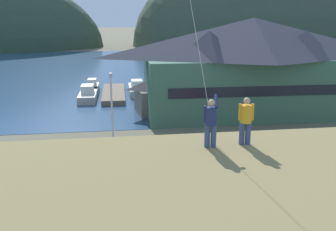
# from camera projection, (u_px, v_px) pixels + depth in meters

# --- Properties ---
(ground_plane) EXTENTS (600.00, 600.00, 0.00)m
(ground_plane) POSITION_uv_depth(u_px,v_px,m) (183.00, 222.00, 21.64)
(ground_plane) COLOR #66604C
(parking_lot_pad) EXTENTS (40.00, 20.00, 0.10)m
(parking_lot_pad) POSITION_uv_depth(u_px,v_px,m) (171.00, 183.00, 26.39)
(parking_lot_pad) COLOR gray
(parking_lot_pad) RESTS_ON ground
(bay_water) EXTENTS (360.00, 84.00, 0.03)m
(bay_water) POSITION_uv_depth(u_px,v_px,m) (134.00, 70.00, 78.87)
(bay_water) COLOR navy
(bay_water) RESTS_ON ground
(far_hill_center_saddle) EXTENTS (118.21, 69.16, 76.55)m
(far_hill_center_saddle) POSITION_uv_depth(u_px,v_px,m) (285.00, 44.00, 142.74)
(far_hill_center_saddle) COLOR #3D4C38
(far_hill_center_saddle) RESTS_ON ground
(far_hill_far_shoulder) EXTENTS (96.40, 61.27, 54.29)m
(far_hill_far_shoulder) POSITION_uv_depth(u_px,v_px,m) (319.00, 45.00, 140.94)
(far_hill_far_shoulder) COLOR #2D3D33
(far_hill_far_shoulder) RESTS_ON ground
(harbor_lodge) EXTENTS (26.40, 11.23, 11.34)m
(harbor_lodge) POSITION_uv_depth(u_px,v_px,m) (252.00, 64.00, 43.19)
(harbor_lodge) COLOR #38604C
(harbor_lodge) RESTS_ON ground
(storage_shed_waterside) EXTENTS (6.65, 6.04, 4.73)m
(storage_shed_waterside) POSITION_uv_depth(u_px,v_px,m) (160.00, 93.00, 44.65)
(storage_shed_waterside) COLOR #756B5B
(storage_shed_waterside) RESTS_ON ground
(wharf_dock) EXTENTS (3.20, 12.31, 0.70)m
(wharf_dock) POSITION_uv_depth(u_px,v_px,m) (114.00, 94.00, 54.21)
(wharf_dock) COLOR #70604C
(wharf_dock) RESTS_ON ground
(moored_boat_wharfside) EXTENTS (2.48, 7.54, 2.16)m
(moored_boat_wharfside) POSITION_uv_depth(u_px,v_px,m) (88.00, 94.00, 51.99)
(moored_boat_wharfside) COLOR #A8A399
(moored_boat_wharfside) RESTS_ON ground
(moored_boat_outer_mooring) EXTENTS (2.38, 7.24, 2.16)m
(moored_boat_outer_mooring) POSITION_uv_depth(u_px,v_px,m) (137.00, 89.00, 55.73)
(moored_boat_outer_mooring) COLOR #A8A399
(moored_boat_outer_mooring) RESTS_ON ground
(moored_boat_inner_slip) EXTENTS (1.81, 5.65, 2.16)m
(moored_boat_inner_slip) POSITION_uv_depth(u_px,v_px,m) (93.00, 88.00, 56.67)
(moored_boat_inner_slip) COLOR #A8A399
(moored_boat_inner_slip) RESTS_ON ground
(parked_car_back_row_right) EXTENTS (4.31, 2.28, 1.82)m
(parked_car_back_row_right) POSITION_uv_depth(u_px,v_px,m) (133.00, 164.00, 27.20)
(parked_car_back_row_right) COLOR navy
(parked_car_back_row_right) RESTS_ON parking_lot_pad
(parked_car_mid_row_center) EXTENTS (4.21, 2.07, 1.82)m
(parked_car_mid_row_center) POSITION_uv_depth(u_px,v_px,m) (193.00, 193.00, 22.83)
(parked_car_mid_row_center) COLOR slate
(parked_car_mid_row_center) RESTS_ON parking_lot_pad
(parked_car_lone_by_shed) EXTENTS (4.34, 2.35, 1.82)m
(parked_car_lone_by_shed) POSITION_uv_depth(u_px,v_px,m) (308.00, 191.00, 23.10)
(parked_car_lone_by_shed) COLOR navy
(parked_car_lone_by_shed) RESTS_ON parking_lot_pad
(parked_car_mid_row_far) EXTENTS (4.31, 2.28, 1.82)m
(parked_car_mid_row_far) POSITION_uv_depth(u_px,v_px,m) (37.00, 168.00, 26.47)
(parked_car_mid_row_far) COLOR #9EA3A8
(parked_car_mid_row_far) RESTS_ON parking_lot_pad
(parked_car_front_row_red) EXTENTS (4.26, 2.17, 1.82)m
(parked_car_front_row_red) POSITION_uv_depth(u_px,v_px,m) (247.00, 156.00, 28.75)
(parked_car_front_row_red) COLOR red
(parked_car_front_row_red) RESTS_ON parking_lot_pad
(parked_car_corner_spot) EXTENTS (4.24, 2.13, 1.82)m
(parked_car_corner_spot) POSITION_uv_depth(u_px,v_px,m) (69.00, 213.00, 20.50)
(parked_car_corner_spot) COLOR navy
(parked_car_corner_spot) RESTS_ON parking_lot_pad
(parking_light_pole) EXTENTS (0.24, 0.78, 7.10)m
(parking_light_pole) POSITION_uv_depth(u_px,v_px,m) (112.00, 110.00, 30.04)
(parking_light_pole) COLOR #ADADB2
(parking_light_pole) RESTS_ON parking_lot_pad
(person_kite_flyer) EXTENTS (0.59, 0.63, 1.86)m
(person_kite_flyer) POSITION_uv_depth(u_px,v_px,m) (211.00, 121.00, 12.85)
(person_kite_flyer) COLOR #384770
(person_kite_flyer) RESTS_ON grassy_hill_foreground
(person_companion) EXTENTS (0.55, 0.40, 1.74)m
(person_companion) POSITION_uv_depth(u_px,v_px,m) (246.00, 119.00, 13.12)
(person_companion) COLOR #384770
(person_companion) RESTS_ON grassy_hill_foreground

